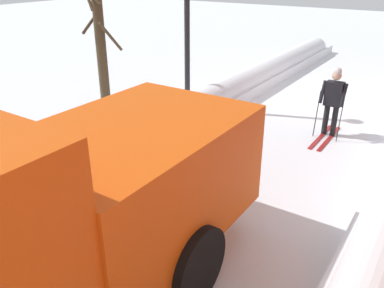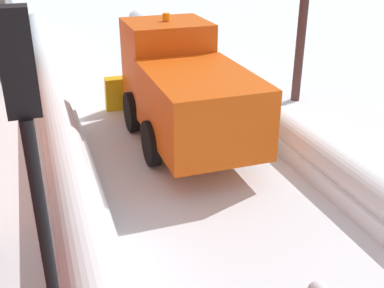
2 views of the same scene
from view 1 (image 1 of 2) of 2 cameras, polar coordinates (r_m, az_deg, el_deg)
The scene contains 3 objects.
plow_truck at distance 4.83m, azimuth -18.65°, elevation -10.24°, with size 3.20×5.98×3.12m.
skier at distance 10.76m, azimuth 19.62°, elevation 6.16°, with size 0.62×1.80×1.81m.
bare_tree_near at distance 11.47m, azimuth -12.86°, elevation 12.44°, with size 0.90×0.98×3.88m.
Camera 1 is at (-3.02, 12.82, 4.13)m, focal length 37.15 mm.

